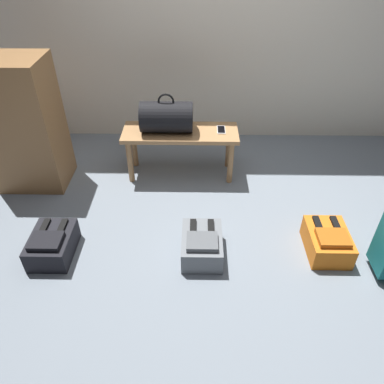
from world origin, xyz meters
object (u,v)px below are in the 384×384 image
at_px(bench, 180,138).
at_px(backpack_dark, 52,244).
at_px(cell_phone, 221,130).
at_px(backpack_orange, 327,241).
at_px(duffel_bag_black, 167,117).
at_px(side_cabinet, 24,125).
at_px(backpack_grey, 202,245).

relative_size(bench, backpack_dark, 2.63).
distance_m(cell_phone, backpack_orange, 1.28).
relative_size(duffel_bag_black, side_cabinet, 0.40).
bearing_deg(side_cabinet, backpack_grey, -31.20).
bearing_deg(side_cabinet, duffel_bag_black, 6.40).
height_order(backpack_orange, backpack_grey, same).
height_order(bench, backpack_orange, bench).
bearing_deg(backpack_orange, side_cabinet, 160.39).
relative_size(cell_phone, backpack_dark, 0.38).
distance_m(duffel_bag_black, backpack_grey, 1.17).
bearing_deg(duffel_bag_black, bench, 0.00).
relative_size(bench, side_cabinet, 0.91).
bearing_deg(backpack_dark, cell_phone, 40.84).
xyz_separation_m(bench, backpack_orange, (1.08, -0.97, -0.28)).
distance_m(bench, side_cabinet, 1.30).
distance_m(backpack_orange, backpack_grey, 0.89).
bearing_deg(side_cabinet, cell_phone, 5.26).
height_order(bench, duffel_bag_black, duffel_bag_black).
bearing_deg(backpack_orange, bench, 137.95).
bearing_deg(backpack_dark, side_cabinet, 114.89).
relative_size(bench, backpack_grey, 2.63).
distance_m(backpack_orange, side_cabinet, 2.55).
distance_m(cell_phone, backpack_grey, 1.11).
xyz_separation_m(duffel_bag_black, backpack_dark, (-0.75, -1.03, -0.48)).
relative_size(bench, cell_phone, 6.94).
height_order(bench, cell_phone, cell_phone).
distance_m(bench, cell_phone, 0.36).
xyz_separation_m(cell_phone, backpack_grey, (-0.17, -1.04, -0.35)).
bearing_deg(backpack_grey, bench, 100.41).
height_order(bench, side_cabinet, side_cabinet).
bearing_deg(backpack_grey, cell_phone, 80.88).
xyz_separation_m(duffel_bag_black, backpack_grey, (0.30, -1.02, -0.48)).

